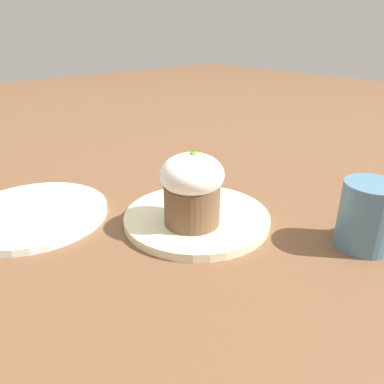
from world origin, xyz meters
The scene contains 6 objects.
ground_plane centered at (0.00, 0.00, 0.00)m, with size 4.00×4.00×0.00m, color brown.
dessert_plate centered at (0.00, 0.00, 0.01)m, with size 0.25×0.25×0.01m.
carrot_cake centered at (-0.03, -0.02, 0.08)m, with size 0.10×0.10×0.12m.
spoon centered at (0.02, 0.02, 0.02)m, with size 0.09×0.08×0.01m.
coffee_cup centered at (0.14, -0.23, 0.05)m, with size 0.12×0.08×0.11m.
side_plate centered at (-0.21, 0.21, 0.01)m, with size 0.26×0.26×0.01m.
Camera 1 is at (-0.39, -0.42, 0.32)m, focal length 35.00 mm.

